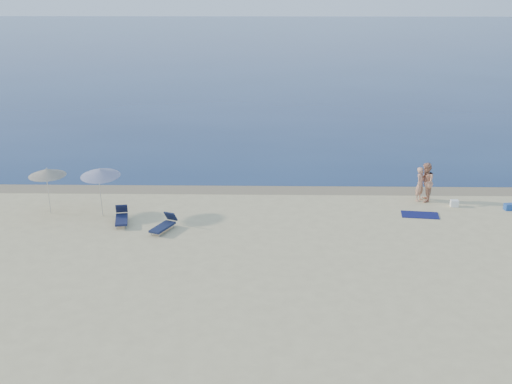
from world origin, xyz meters
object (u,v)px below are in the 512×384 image
at_px(person_left, 420,184).
at_px(blue_cooler, 509,207).
at_px(person_right, 426,182).
at_px(umbrella_near, 100,173).

distance_m(person_left, blue_cooler, 4.07).
distance_m(person_right, blue_cooler, 3.85).
xyz_separation_m(person_left, umbrella_near, (-14.56, -2.24, 1.15)).
bearing_deg(person_left, umbrella_near, 135.18).
bearing_deg(umbrella_near, blue_cooler, 4.31).
bearing_deg(umbrella_near, person_right, 9.49).
bearing_deg(person_right, blue_cooler, 82.64).
xyz_separation_m(person_right, umbrella_near, (-14.78, -2.15, 1.03)).
bearing_deg(person_right, person_left, -102.07).
bearing_deg(person_left, blue_cooler, -71.74).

